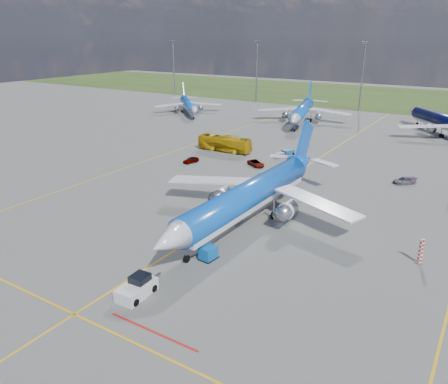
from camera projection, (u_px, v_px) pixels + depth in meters
The scene contains 16 objects.
ground at pixel (197, 236), 57.30m from camera, with size 400.00×400.00×0.00m, color #5D5D5A.
grass_strip at pixel (411, 99), 176.75m from camera, with size 400.00×80.00×0.01m, color #2D4719.
taxiway_lines at pixel (286, 180), 79.28m from camera, with size 60.25×160.00×0.02m.
floodlight_masts at pixel (427, 76), 135.62m from camera, with size 202.20×0.50×22.70m.
warning_post at pixel (421, 251), 50.19m from camera, with size 0.50×0.50×3.00m, color red.
bg_jet_nw at pixel (189, 113), 145.58m from camera, with size 24.51×32.17×8.43m, color blue, non-canonical shape.
bg_jet_nnw at pixel (301, 123), 129.96m from camera, with size 30.09×39.49×10.34m, color blue, non-canonical shape.
bg_jet_n at pixel (444, 135), 114.19m from camera, with size 29.88×39.22×10.27m, color #060B3A, non-canonical shape.
main_airliner at pixel (248, 221), 62.04m from camera, with size 32.65×42.86×11.22m, color blue, non-canonical shape.
pushback_tug at pixel (137, 288), 44.18m from camera, with size 2.47×6.12×2.06m.
uld_container at pixel (208, 253), 51.35m from camera, with size 1.55×1.93×1.55m, color #0C56A8.
apron_bus at pixel (225, 143), 98.30m from camera, with size 2.94×12.58×3.50m, color #C5990B.
service_car_a at pixel (191, 160), 89.72m from camera, with size 1.42×3.53×1.20m, color #999999.
service_car_b at pixel (256, 163), 87.52m from camera, with size 1.98×4.28×1.19m, color #999999.
service_car_c at pixel (404, 181), 77.21m from camera, with size 1.65×4.05×1.18m, color #999999.
baggage_tug_c at pixel (285, 153), 94.78m from camera, with size 2.94×5.75×1.25m.
Camera 1 is at (30.58, -42.04, 25.06)m, focal length 35.00 mm.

